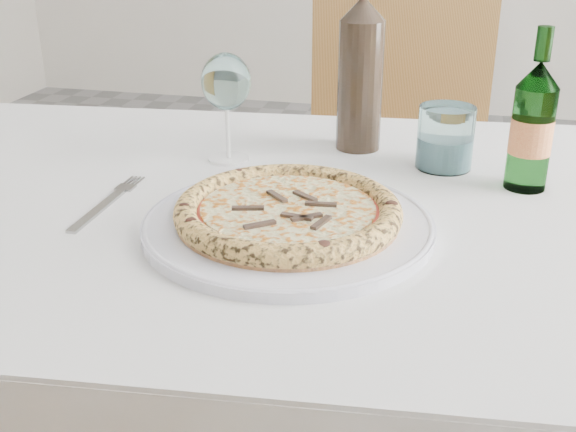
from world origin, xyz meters
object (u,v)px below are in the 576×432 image
at_px(dining_table, 304,256).
at_px(beer_bottle, 532,126).
at_px(wine_glass, 226,84).
at_px(pizza, 288,211).
at_px(plate, 288,224).
at_px(chair_far, 398,168).
at_px(tumbler, 445,142).
at_px(wine_bottle, 360,72).

distance_m(dining_table, beer_bottle, 0.37).
bearing_deg(wine_glass, pizza, -56.83).
bearing_deg(wine_glass, plate, -56.83).
bearing_deg(beer_bottle, chair_far, 109.67).
bearing_deg(beer_bottle, dining_table, -157.16).
height_order(dining_table, chair_far, chair_far).
xyz_separation_m(dining_table, pizza, (-0.00, -0.10, 0.11)).
bearing_deg(plate, pizza, -161.69).
relative_size(tumbler, beer_bottle, 0.42).
distance_m(plate, beer_bottle, 0.38).
height_order(tumbler, wine_bottle, wine_bottle).
relative_size(plate, tumbler, 3.80).
distance_m(plate, tumbler, 0.34).
relative_size(chair_far, wine_glass, 5.40).
relative_size(pizza, tumbler, 2.95).
relative_size(dining_table, tumbler, 16.02).
distance_m(chair_far, pizza, 0.92).
xyz_separation_m(wine_glass, tumbler, (0.34, 0.05, -0.08)).
xyz_separation_m(plate, pizza, (-0.00, -0.00, 0.02)).
relative_size(dining_table, chair_far, 1.67).
bearing_deg(tumbler, plate, -122.18).
distance_m(plate, wine_bottle, 0.37).
bearing_deg(tumbler, dining_table, -134.02).
height_order(wine_glass, beer_bottle, beer_bottle).
distance_m(pizza, wine_bottle, 0.37).
bearing_deg(tumbler, wine_bottle, 156.00).
bearing_deg(chair_far, tumbler, -78.94).
height_order(plate, tumbler, tumbler).
height_order(chair_far, beer_bottle, beer_bottle).
xyz_separation_m(tumbler, beer_bottle, (0.12, -0.06, 0.05)).
bearing_deg(wine_glass, dining_table, -41.75).
bearing_deg(chair_far, wine_bottle, -92.91).
bearing_deg(beer_bottle, plate, -142.93).
bearing_deg(wine_bottle, beer_bottle, -25.35).
xyz_separation_m(wine_glass, wine_bottle, (0.19, 0.11, 0.01)).
distance_m(pizza, wine_glass, 0.30).
height_order(dining_table, beer_bottle, beer_bottle).
bearing_deg(pizza, chair_far, 85.95).
xyz_separation_m(plate, wine_glass, (-0.16, 0.24, 0.11)).
distance_m(wine_glass, tumbler, 0.35).
relative_size(beer_bottle, wine_bottle, 0.77).
relative_size(chair_far, tumbler, 9.57).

